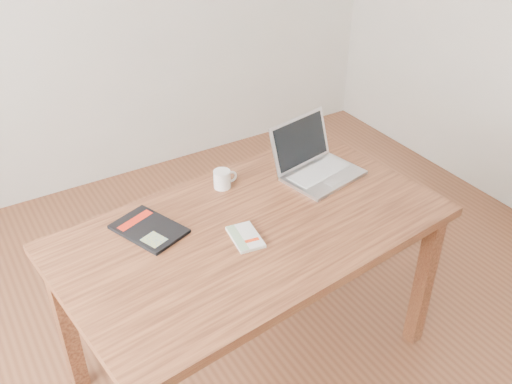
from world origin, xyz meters
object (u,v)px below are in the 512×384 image
black_guidebook (149,229)px  laptop (315,163)px  desk (253,244)px  white_guidebook (245,237)px  coffee_mug (223,179)px

black_guidebook → laptop: laptop is taller
desk → black_guidebook: size_ratio=4.98×
white_guidebook → black_guidebook: (-0.28, 0.23, 0.00)m
black_guidebook → coffee_mug: bearing=-3.1°
coffee_mug → white_guidebook: bearing=-101.5°
desk → black_guidebook: 0.40m
desk → white_guidebook: size_ratio=8.93×
white_guidebook → black_guidebook: 0.36m
white_guidebook → laptop: laptop is taller
black_guidebook → coffee_mug: (0.38, 0.12, 0.03)m
desk → white_guidebook: (-0.07, -0.05, 0.10)m
desk → laptop: laptop is taller
black_guidebook → coffee_mug: 0.40m
black_guidebook → laptop: bearing=-19.7°
desk → laptop: 0.49m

